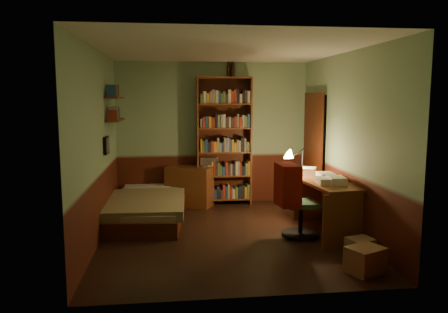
{
  "coord_description": "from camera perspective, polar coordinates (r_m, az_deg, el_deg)",
  "views": [
    {
      "loc": [
        -0.76,
        -6.01,
        1.94
      ],
      "look_at": [
        0.0,
        0.25,
        1.1
      ],
      "focal_mm": 35.0,
      "sensor_mm": 36.0,
      "label": 1
    }
  ],
  "objects": [
    {
      "name": "ceiling",
      "position": [
        6.1,
        0.29,
        13.89
      ],
      "size": [
        3.5,
        4.0,
        0.02
      ],
      "primitive_type": "cube",
      "color": "silver",
      "rests_on": "wall_back"
    },
    {
      "name": "bottle_left",
      "position": [
        8.05,
        0.59,
        11.1
      ],
      "size": [
        0.06,
        0.06,
        0.22
      ],
      "primitive_type": "cylinder",
      "rotation": [
        0.0,
        0.0,
        0.11
      ],
      "color": "black",
      "rests_on": "bookshelf"
    },
    {
      "name": "wall_front",
      "position": [
        4.12,
        3.77,
        -1.38
      ],
      "size": [
        3.5,
        0.02,
        2.6
      ],
      "primitive_type": "cube",
      "color": "#84A780",
      "rests_on": "ground"
    },
    {
      "name": "doorway",
      "position": [
        7.78,
        11.74,
        0.49
      ],
      "size": [
        0.06,
        0.9,
        2.0
      ],
      "primitive_type": "cube",
      "color": "black",
      "rests_on": "ground"
    },
    {
      "name": "cardboard_box_b",
      "position": [
        5.81,
        17.35,
        -11.17
      ],
      "size": [
        0.36,
        0.32,
        0.22
      ],
      "primitive_type": "cube",
      "rotation": [
        0.0,
        0.0,
        0.24
      ],
      "color": "#A17651",
      "rests_on": "ground"
    },
    {
      "name": "cardboard_box_a",
      "position": [
        5.27,
        17.98,
        -12.72
      ],
      "size": [
        0.48,
        0.44,
        0.29
      ],
      "primitive_type": "cube",
      "rotation": [
        0.0,
        0.0,
        0.43
      ],
      "color": "#A17651",
      "rests_on": "ground"
    },
    {
      "name": "bottle_right",
      "position": [
        8.07,
        1.14,
        11.25
      ],
      "size": [
        0.09,
        0.09,
        0.26
      ],
      "primitive_type": "cylinder",
      "rotation": [
        0.0,
        0.0,
        0.43
      ],
      "color": "black",
      "rests_on": "bookshelf"
    },
    {
      "name": "floor",
      "position": [
        6.37,
        0.27,
        -10.25
      ],
      "size": [
        3.5,
        4.0,
        0.02
      ],
      "primitive_type": "cube",
      "color": "black",
      "rests_on": "ground"
    },
    {
      "name": "paper_stack",
      "position": [
        6.91,
        10.99,
        -1.9
      ],
      "size": [
        0.31,
        0.35,
        0.11
      ],
      "primitive_type": "cube",
      "rotation": [
        0.0,
        0.0,
        -0.43
      ],
      "color": "silver",
      "rests_on": "desk"
    },
    {
      "name": "bed",
      "position": [
        7.18,
        -10.22,
        -5.55
      ],
      "size": [
        1.35,
        2.27,
        0.65
      ],
      "primitive_type": "cube",
      "rotation": [
        0.0,
        0.0,
        -0.09
      ],
      "color": "olive",
      "rests_on": "ground"
    },
    {
      "name": "office_chair",
      "position": [
        6.25,
        10.03,
        -5.43
      ],
      "size": [
        0.56,
        0.5,
        1.09
      ],
      "primitive_type": "cube",
      "rotation": [
        0.0,
        0.0,
        0.03
      ],
      "color": "#2F5A40",
      "rests_on": "ground"
    },
    {
      "name": "dresser",
      "position": [
        7.94,
        -4.54,
        -3.91
      ],
      "size": [
        0.91,
        0.71,
        0.72
      ],
      "primitive_type": "cube",
      "rotation": [
        0.0,
        0.0,
        -0.43
      ],
      "color": "brown",
      "rests_on": "ground"
    },
    {
      "name": "wall_back",
      "position": [
        8.08,
        -1.5,
        3.05
      ],
      "size": [
        3.5,
        0.02,
        2.6
      ],
      "primitive_type": "cube",
      "color": "#84A780",
      "rests_on": "ground"
    },
    {
      "name": "wall_right",
      "position": [
        6.55,
        15.75,
        1.69
      ],
      "size": [
        0.02,
        4.0,
        2.6
      ],
      "primitive_type": "cube",
      "color": "#84A780",
      "rests_on": "ground"
    },
    {
      "name": "wall_shelf_lower",
      "position": [
        7.18,
        -14.0,
        4.65
      ],
      "size": [
        0.2,
        0.9,
        0.03
      ],
      "primitive_type": "cube",
      "color": "brown",
      "rests_on": "wall_left"
    },
    {
      "name": "wall_left",
      "position": [
        6.13,
        -16.27,
        1.28
      ],
      "size": [
        0.02,
        4.0,
        2.6
      ],
      "primitive_type": "cube",
      "color": "#84A780",
      "rests_on": "ground"
    },
    {
      "name": "desk",
      "position": [
        6.54,
        12.97,
        -6.4
      ],
      "size": [
        0.75,
        1.48,
        0.76
      ],
      "primitive_type": "cube",
      "rotation": [
        0.0,
        0.0,
        0.11
      ],
      "color": "brown",
      "rests_on": "ground"
    },
    {
      "name": "red_jacket",
      "position": [
        6.27,
        7.18,
        2.41
      ],
      "size": [
        0.42,
        0.55,
        0.58
      ],
      "primitive_type": "cube",
      "rotation": [
        0.0,
        0.0,
        -0.36
      ],
      "color": "maroon",
      "rests_on": "office_chair"
    },
    {
      "name": "wall_shelf_upper",
      "position": [
        7.17,
        -14.09,
        7.44
      ],
      "size": [
        0.2,
        0.9,
        0.03
      ],
      "primitive_type": "cube",
      "color": "brown",
      "rests_on": "wall_left"
    },
    {
      "name": "framed_picture",
      "position": [
        6.72,
        -15.1,
        1.43
      ],
      "size": [
        0.04,
        0.32,
        0.26
      ],
      "primitive_type": "cube",
      "color": "black",
      "rests_on": "wall_left"
    },
    {
      "name": "desk_lamp",
      "position": [
        6.94,
        10.21,
        -0.13
      ],
      "size": [
        0.2,
        0.2,
        0.52
      ],
      "primitive_type": "cone",
      "rotation": [
        0.0,
        0.0,
        -0.29
      ],
      "color": "black",
      "rests_on": "desk"
    },
    {
      "name": "door_trim",
      "position": [
        7.77,
        11.49,
        0.49
      ],
      "size": [
        0.02,
        0.98,
        2.08
      ],
      "primitive_type": "cube",
      "color": "#431A0B",
      "rests_on": "ground"
    },
    {
      "name": "mini_stereo",
      "position": [
        8.01,
        -1.94,
        -0.62
      ],
      "size": [
        0.34,
        0.3,
        0.15
      ],
      "primitive_type": "cube",
      "rotation": [
        0.0,
        0.0,
        -0.33
      ],
      "color": "#B2B2B7",
      "rests_on": "dresser"
    },
    {
      "name": "bookshelf",
      "position": [
        7.96,
        -0.0,
        1.98
      ],
      "size": [
        1.0,
        0.31,
        2.32
      ],
      "primitive_type": "cube",
      "rotation": [
        0.0,
        0.0,
        -0.0
      ],
      "color": "brown",
      "rests_on": "ground"
    }
  ]
}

